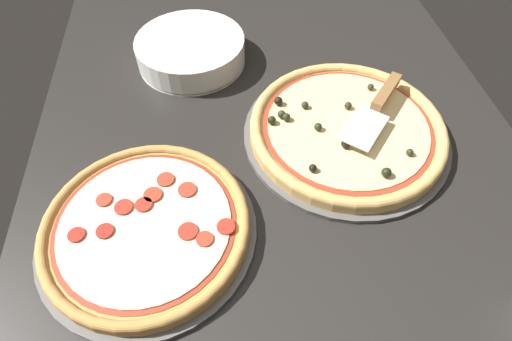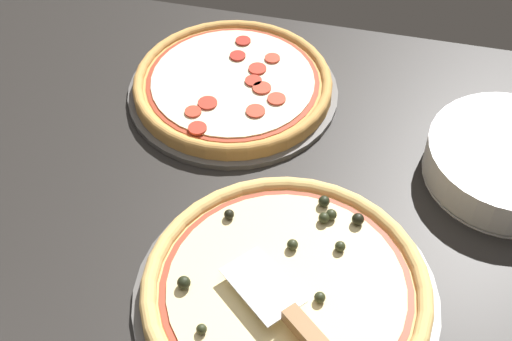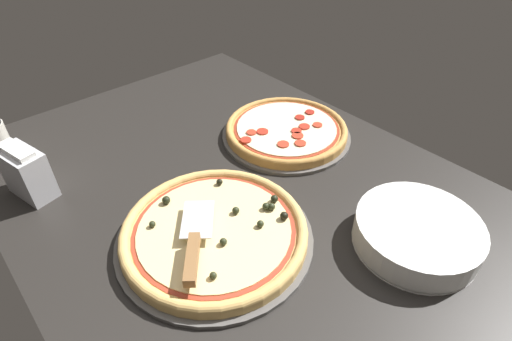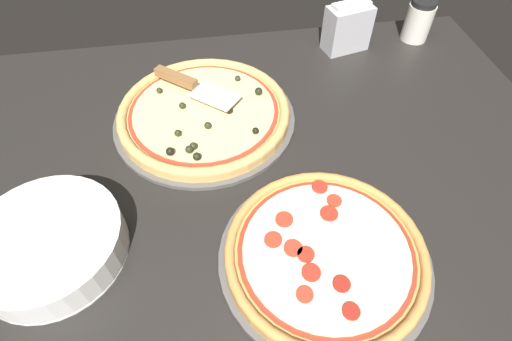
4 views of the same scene
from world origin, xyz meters
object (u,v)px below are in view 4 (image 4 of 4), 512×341
parmesan_shaker (419,20)px  napkin_holder (347,27)px  serving_spatula (185,82)px  pizza_front (204,112)px  plate_stack (49,244)px  pizza_back (325,253)px

parmesan_shaker → napkin_holder: napkin_holder is taller
serving_spatula → napkin_holder: napkin_holder is taller
pizza_front → parmesan_shaker: size_ratio=3.44×
pizza_front → plate_stack: 42.03cm
pizza_back → serving_spatula: (21.23, -46.68, 3.42)cm
napkin_holder → plate_stack: bearing=37.7°
pizza_back → parmesan_shaker: (-44.65, -64.65, 3.14)cm
pizza_front → parmesan_shaker: 67.42cm
serving_spatula → plate_stack: 45.67cm
serving_spatula → plate_stack: size_ratio=0.77×
pizza_front → napkin_holder: size_ratio=2.95×
plate_stack → parmesan_shaker: 107.07cm
pizza_front → plate_stack: bearing=46.4°
pizza_front → serving_spatula: size_ratio=2.00×
serving_spatula → plate_stack: serving_spatula is taller
pizza_front → pizza_back: 43.15cm
plate_stack → parmesan_shaker: size_ratio=2.25×
pizza_front → parmesan_shaker: parmesan_shaker is taller
plate_stack → napkin_holder: 88.48cm
serving_spatula → napkin_holder: bearing=-159.9°
parmesan_shaker → pizza_front: bearing=22.1°
pizza_front → parmesan_shaker: (-62.41, -25.32, 3.11)cm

